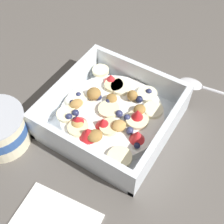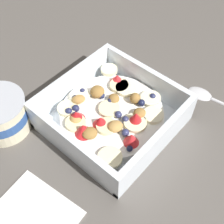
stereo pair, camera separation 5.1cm
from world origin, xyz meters
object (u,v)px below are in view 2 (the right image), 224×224
(fruit_bowl, at_px, (111,115))
(spoon, at_px, (213,98))
(yogurt_cup, at_px, (1,115))
(folded_napkin, at_px, (28,223))

(fruit_bowl, xyz_separation_m, spoon, (0.17, -0.11, -0.02))
(fruit_bowl, height_order, yogurt_cup, yogurt_cup)
(folded_napkin, bearing_deg, fruit_bowl, 7.71)
(yogurt_cup, distance_m, folded_napkin, 0.19)
(spoon, height_order, folded_napkin, spoon)
(fruit_bowl, distance_m, spoon, 0.20)
(fruit_bowl, xyz_separation_m, yogurt_cup, (-0.13, 0.14, 0.01))
(yogurt_cup, bearing_deg, spoon, -39.14)
(yogurt_cup, height_order, folded_napkin, yogurt_cup)
(folded_napkin, bearing_deg, yogurt_cup, 63.28)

